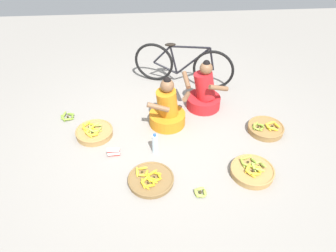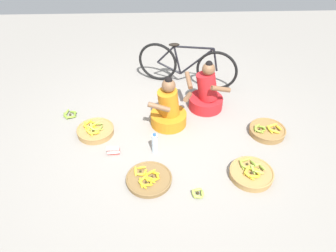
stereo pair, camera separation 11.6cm
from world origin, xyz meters
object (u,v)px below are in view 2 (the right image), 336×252
at_px(loose_bananas_mid_right, 198,193).
at_px(loose_bananas_front_left, 70,114).
at_px(banana_basket_back_left, 267,131).
at_px(vendor_woman_behind, 206,94).
at_px(banana_basket_front_center, 251,173).
at_px(vendor_woman_front, 169,110).
at_px(water_bottle, 155,143).
at_px(bicycle_leaning, 186,65).
at_px(banana_basket_front_right, 149,179).
at_px(banana_basket_mid_left, 95,130).
at_px(packet_carton_stack, 113,150).

relative_size(loose_bananas_mid_right, loose_bananas_front_left, 0.66).
bearing_deg(loose_bananas_front_left, banana_basket_back_left, -10.38).
bearing_deg(loose_bananas_mid_right, loose_bananas_front_left, 138.18).
bearing_deg(loose_bananas_mid_right, vendor_woman_behind, 79.90).
height_order(vendor_woman_behind, banana_basket_front_center, vendor_woman_behind).
distance_m(vendor_woman_front, water_bottle, 0.64).
relative_size(vendor_woman_front, vendor_woman_behind, 0.96).
distance_m(vendor_woman_behind, water_bottle, 1.26).
bearing_deg(loose_bananas_front_left, bicycle_leaning, 25.37).
distance_m(banana_basket_front_center, loose_bananas_front_left, 2.76).
relative_size(vendor_woman_behind, banana_basket_back_left, 1.59).
bearing_deg(water_bottle, banana_basket_front_right, -98.35).
distance_m(banana_basket_back_left, water_bottle, 1.61).
relative_size(banana_basket_back_left, banana_basket_front_center, 0.95).
distance_m(banana_basket_front_center, banana_basket_front_right, 1.23).
height_order(vendor_woman_behind, banana_basket_front_right, vendor_woman_behind).
relative_size(banana_basket_mid_left, loose_bananas_mid_right, 3.41).
bearing_deg(vendor_woman_behind, loose_bananas_mid_right, -100.10).
distance_m(loose_bananas_mid_right, water_bottle, 0.89).
bearing_deg(banana_basket_front_right, bicycle_leaning, 74.37).
bearing_deg(banana_basket_front_center, packet_carton_stack, 164.98).
xyz_separation_m(banana_basket_back_left, banana_basket_front_right, (-1.65, -0.82, -0.02)).
height_order(bicycle_leaning, packet_carton_stack, bicycle_leaning).
bearing_deg(loose_bananas_mid_right, packet_carton_stack, 144.96).
bearing_deg(packet_carton_stack, banana_basket_front_right, -46.39).
relative_size(vendor_woman_front, loose_bananas_mid_right, 5.11).
bearing_deg(vendor_woman_behind, banana_basket_front_center, -75.84).
bearing_deg(banana_basket_front_right, water_bottle, 81.65).
height_order(banana_basket_mid_left, water_bottle, water_bottle).
bearing_deg(water_bottle, loose_bananas_front_left, 146.81).
xyz_separation_m(loose_bananas_front_left, water_bottle, (1.27, -0.83, 0.11)).
height_order(bicycle_leaning, loose_bananas_mid_right, bicycle_leaning).
relative_size(banana_basket_mid_left, water_bottle, 1.70).
height_order(banana_basket_mid_left, banana_basket_back_left, banana_basket_mid_left).
bearing_deg(vendor_woman_behind, loose_bananas_front_left, -175.97).
distance_m(banana_basket_back_left, loose_bananas_front_left, 2.89).
xyz_separation_m(banana_basket_front_right, loose_bananas_front_left, (-1.20, 1.34, -0.01)).
distance_m(banana_basket_back_left, banana_basket_front_center, 0.89).
xyz_separation_m(bicycle_leaning, packet_carton_stack, (-1.08, -1.71, -0.30)).
xyz_separation_m(loose_bananas_front_left, packet_carton_stack, (0.73, -0.85, 0.03)).
distance_m(loose_bananas_mid_right, packet_carton_stack, 1.25).
bearing_deg(packet_carton_stack, bicycle_leaning, 57.82).
xyz_separation_m(banana_basket_back_left, banana_basket_front_center, (-0.42, -0.79, -0.00)).
bearing_deg(loose_bananas_front_left, vendor_woman_front, -9.19).
bearing_deg(bicycle_leaning, banana_basket_mid_left, -136.76).
xyz_separation_m(vendor_woman_behind, banana_basket_back_left, (0.78, -0.67, -0.20)).
relative_size(banana_basket_mid_left, banana_basket_back_left, 1.02).
bearing_deg(bicycle_leaning, banana_basket_back_left, -53.21).
distance_m(vendor_woman_front, banana_basket_mid_left, 1.07).
bearing_deg(banana_basket_front_right, banana_basket_back_left, 26.42).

